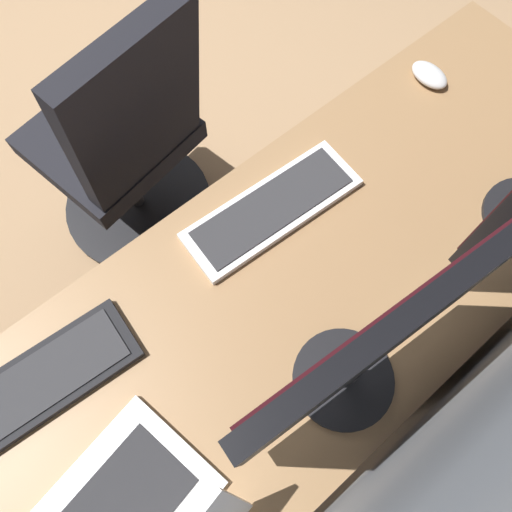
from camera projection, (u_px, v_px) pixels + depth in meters
floor_plane at (28, 24)px, 2.33m from camera, size 5.59×5.59×0.00m
desk at (271, 323)px, 1.08m from camera, size 2.06×0.65×0.73m
drawer_pedestal at (353, 292)px, 1.44m from camera, size 0.40×0.51×0.69m
monitor_primary at (370, 351)px, 0.72m from camera, size 0.50×0.20×0.45m
keyboard_main at (33, 387)px, 0.95m from camera, size 0.43×0.17×0.02m
keyboard_spare at (272, 208)px, 1.10m from camera, size 0.43×0.17×0.02m
mouse_main at (429, 75)px, 1.24m from camera, size 0.06×0.10×0.03m
office_chair at (126, 151)px, 1.50m from camera, size 0.56×0.58×0.97m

